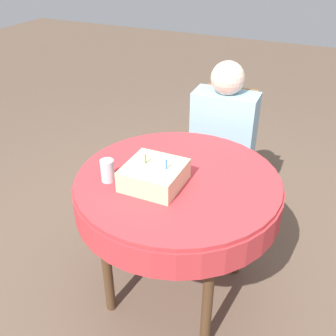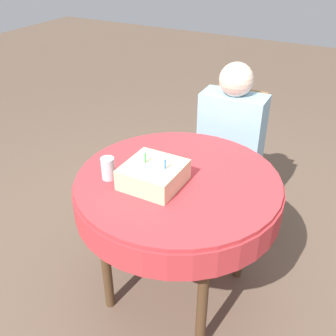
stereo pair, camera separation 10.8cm
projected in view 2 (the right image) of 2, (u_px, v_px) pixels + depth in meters
name	position (u px, v px, depth m)	size (l,w,h in m)	color
ground_plane	(176.00, 288.00, 2.25)	(12.00, 12.00, 0.00)	brown
dining_table	(178.00, 194.00, 1.90)	(0.99, 0.99, 0.76)	#BC3338
chair	(231.00, 154.00, 2.59)	(0.38, 0.38, 0.91)	brown
person	(229.00, 134.00, 2.43)	(0.40, 0.29, 1.12)	beige
birthday_cake	(154.00, 175.00, 1.79)	(0.26, 0.26, 0.15)	beige
drinking_glass	(108.00, 168.00, 1.83)	(0.06, 0.06, 0.11)	silver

